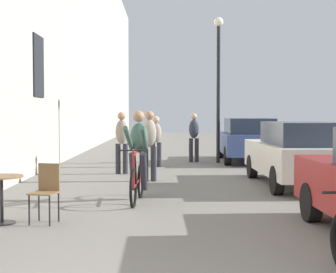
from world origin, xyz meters
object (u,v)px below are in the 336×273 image
Objects in this scene: street_lamp at (218,71)px; parked_car_third at (247,139)px; parked_car_second at (298,153)px; cafe_chair_mid_toward_street at (46,188)px; pedestrian_furthest at (194,135)px; cyclist_on_bicycle at (138,158)px; pedestrian_far at (156,138)px; pedestrian_near at (149,142)px; pedestrian_mid at (122,139)px; cafe_table_mid at (2,189)px.

street_lamp is 1.14× the size of parked_car_third.
cafe_chair_mid_toward_street is at bearing -141.56° from parked_car_second.
pedestrian_furthest is 0.34× the size of street_lamp.
cyclist_on_bicycle is 6.21m from pedestrian_far.
parked_car_second is (2.03, -5.85, -0.18)m from pedestrian_furthest.
cyclist_on_bicycle reaches higher than cafe_chair_mid_toward_street.
cyclist_on_bicycle reaches higher than parked_car_second.
cyclist_on_bicycle reaches higher than pedestrian_furthest.
pedestrian_near is (0.14, 2.82, 0.16)m from cyclist_on_bicycle.
pedestrian_near is at bearing -91.87° from pedestrian_far.
street_lamp reaches higher than cafe_chair_mid_toward_street.
pedestrian_furthest reaches higher than parked_car_third.
cyclist_on_bicycle is 4.42m from pedestrian_mid.
cafe_table_mid is 0.17× the size of parked_car_third.
street_lamp is (2.09, 1.40, 2.22)m from pedestrian_far.
parked_car_third is (5.33, 9.89, 0.26)m from cafe_table_mid.
pedestrian_mid is at bearing -116.51° from pedestrian_far.
street_lamp is 6.25m from parked_car_second.
pedestrian_far is at bearing 63.49° from pedestrian_mid.
parked_car_third is (-0.18, 5.96, 0.02)m from parked_car_second.
pedestrian_furthest is (1.28, 1.60, 0.05)m from pedestrian_far.
street_lamp is at bearing -163.91° from parked_car_third.
parked_car_third is (4.68, 9.81, 0.26)m from cafe_chair_mid_toward_street.
pedestrian_furthest is (2.82, 9.71, 0.43)m from cafe_chair_mid_toward_street.
cyclist_on_bicycle is 8.29m from street_lamp.
parked_car_third is at bearing 28.57° from pedestrian_far.
pedestrian_near is 5.17m from pedestrian_furthest.
cafe_chair_mid_toward_street is at bearing -106.92° from pedestrian_near.
pedestrian_furthest is (3.47, 9.78, 0.42)m from cafe_table_mid.
pedestrian_near reaches higher than pedestrian_mid.
street_lamp reaches higher than pedestrian_furthest.
pedestrian_far is 2.04m from pedestrian_furthest.
pedestrian_near is 3.39m from pedestrian_far.
pedestrian_furthest is at bearing -176.64° from parked_car_third.
pedestrian_mid reaches higher than cafe_chair_mid_toward_street.
pedestrian_far is 3.56m from parked_car_third.
pedestrian_near is 3.53m from parked_car_second.
cafe_table_mid is 0.42× the size of pedestrian_near.
pedestrian_furthest is at bearing 166.79° from street_lamp.
pedestrian_furthest reaches higher than cafe_chair_mid_toward_street.
cafe_table_mid is 0.15× the size of street_lamp.
pedestrian_mid is 5.38m from parked_car_third.
pedestrian_near is 1.01× the size of pedestrian_mid.
street_lamp is 2.57m from parked_car_third.
cafe_table_mid is at bearing -134.48° from cyclist_on_bicycle.
parked_car_second is 5.97m from parked_car_third.
pedestrian_furthest is 0.40× the size of parked_car_second.
pedestrian_near is 1.09× the size of pedestrian_far.
cafe_chair_mid_toward_street is (0.65, 0.07, -0.00)m from cafe_table_mid.
parked_car_second is at bearing 38.44° from cafe_chair_mid_toward_street.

